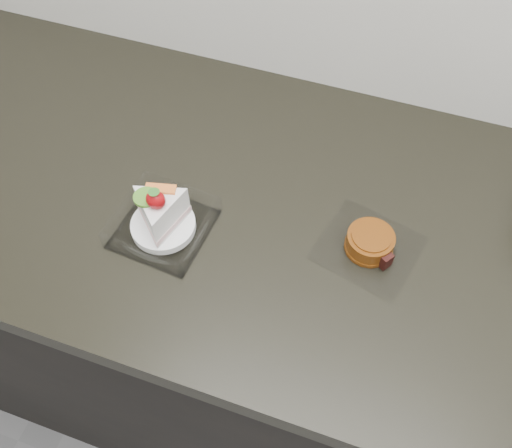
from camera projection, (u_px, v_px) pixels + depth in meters
counter at (343, 349)px, 1.26m from camera, size 2.04×0.64×0.90m
cake_tray at (162, 219)px, 0.87m from camera, size 0.15×0.15×0.11m
mooncake_wrap at (370, 244)px, 0.86m from camera, size 0.17×0.17×0.03m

